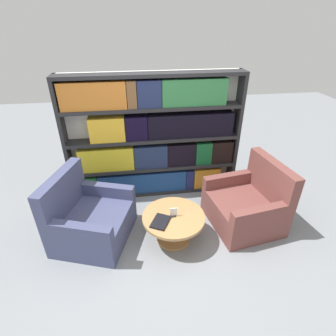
% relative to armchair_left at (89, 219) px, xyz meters
% --- Properties ---
extents(ground_plane, '(14.00, 14.00, 0.00)m').
position_rel_armchair_left_xyz_m(ground_plane, '(0.96, -0.29, -0.30)').
color(ground_plane, gray).
extents(bookshelf, '(2.66, 0.30, 1.95)m').
position_rel_armchair_left_xyz_m(bookshelf, '(0.96, 0.96, 0.66)').
color(bookshelf, silver).
rests_on(bookshelf, ground_plane).
extents(armchair_left, '(1.13, 1.17, 0.94)m').
position_rel_armchair_left_xyz_m(armchair_left, '(0.00, 0.00, 0.00)').
color(armchair_left, '#42476B').
rests_on(armchair_left, ground_plane).
extents(armchair_right, '(1.01, 1.07, 0.94)m').
position_rel_armchair_left_xyz_m(armchair_right, '(2.18, -0.01, 0.00)').
color(armchair_right, brown).
rests_on(armchair_right, ground_plane).
extents(coffee_table, '(0.81, 0.81, 0.40)m').
position_rel_armchair_left_xyz_m(coffee_table, '(1.09, -0.22, -0.01)').
color(coffee_table, '#AD7F4C').
rests_on(coffee_table, ground_plane).
extents(table_sign, '(0.09, 0.06, 0.13)m').
position_rel_armchair_left_xyz_m(table_sign, '(1.09, -0.22, 0.16)').
color(table_sign, black).
rests_on(table_sign, coffee_table).
extents(stray_book, '(0.29, 0.33, 0.02)m').
position_rel_armchair_left_xyz_m(stray_book, '(0.91, -0.31, 0.12)').
color(stray_book, black).
rests_on(stray_book, coffee_table).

